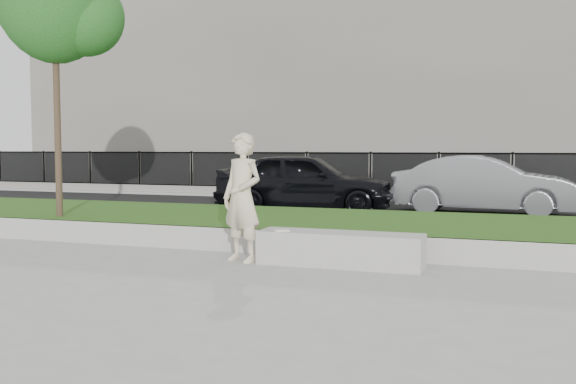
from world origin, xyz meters
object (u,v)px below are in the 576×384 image
at_px(man, 242,198).
at_px(book, 281,230).
at_px(stone_bench, 340,249).
at_px(car_dark, 305,182).
at_px(car_silver, 484,185).

height_order(man, book, man).
xyz_separation_m(stone_bench, car_dark, (-2.88, 7.07, 0.59)).
distance_m(car_dark, car_silver, 4.65).
relative_size(book, car_dark, 0.05).
bearing_deg(car_dark, book, -172.34).
relative_size(man, car_silver, 0.43).
bearing_deg(book, car_dark, 71.69).
relative_size(book, car_silver, 0.05).
bearing_deg(man, stone_bench, 26.35).
xyz_separation_m(man, car_silver, (3.17, 8.21, -0.20)).
xyz_separation_m(stone_bench, car_silver, (1.67, 8.06, 0.54)).
distance_m(stone_bench, book, 0.91).
height_order(book, car_silver, car_silver).
height_order(car_dark, car_silver, car_dark).
xyz_separation_m(book, car_dark, (-2.02, 7.25, 0.32)).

